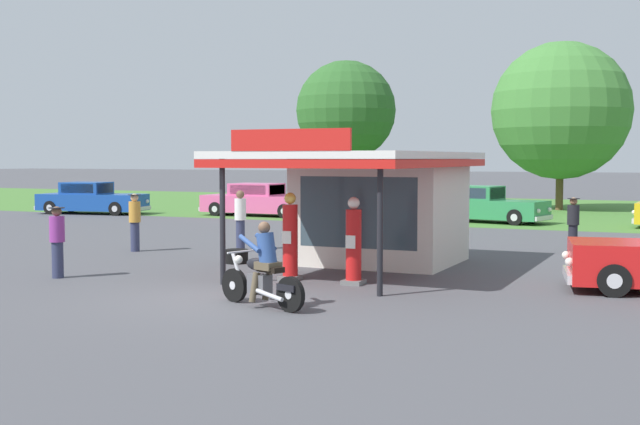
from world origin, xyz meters
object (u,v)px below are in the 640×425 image
object	(u,v)px
gas_pump_offside	(354,245)
gas_pump_nearside	(290,240)
motorcycle_with_rider	(263,272)
bystander_leaning_by_kiosk	(573,223)
parked_car_back_row_centre	(482,206)
bystander_admiring_sedan	(135,220)
parked_car_back_row_far_right	(259,201)
bystander_strolling_foreground	(57,240)
parked_car_back_row_centre_right	(92,199)
spare_tire_stack	(237,256)
bystander_standing_back_lot	(240,218)

from	to	relation	value
gas_pump_offside	gas_pump_nearside	bearing A→B (deg)	180.00
motorcycle_with_rider	bystander_leaning_by_kiosk	distance (m)	11.98
motorcycle_with_rider	parked_car_back_row_centre	xyz separation A→B (m)	(-1.08, 21.48, 0.05)
bystander_admiring_sedan	parked_car_back_row_far_right	bearing A→B (deg)	104.96
parked_car_back_row_far_right	bystander_strolling_foreground	size ratio (longest dim) A/B	3.43
parked_car_back_row_centre	bystander_strolling_foreground	world-z (taller)	bystander_strolling_foreground
gas_pump_nearside	parked_car_back_row_far_right	bearing A→B (deg)	120.89
motorcycle_with_rider	bystander_strolling_foreground	world-z (taller)	bystander_strolling_foreground
gas_pump_nearside	bystander_leaning_by_kiosk	size ratio (longest dim) A/B	1.23
parked_car_back_row_centre_right	bystander_admiring_sedan	world-z (taller)	bystander_admiring_sedan
parked_car_back_row_centre	bystander_admiring_sedan	distance (m)	16.53
gas_pump_offside	motorcycle_with_rider	xyz separation A→B (m)	(-0.48, -3.20, -0.21)
gas_pump_nearside	parked_car_back_row_centre_right	world-z (taller)	gas_pump_nearside
gas_pump_nearside	spare_tire_stack	distance (m)	3.38
bystander_admiring_sedan	spare_tire_stack	xyz separation A→B (m)	(4.09, -1.11, -0.73)
spare_tire_stack	gas_pump_offside	bearing A→B (deg)	-26.41
gas_pump_nearside	parked_car_back_row_centre_right	bearing A→B (deg)	140.38
parked_car_back_row_centre_right	spare_tire_stack	bearing A→B (deg)	-39.83
bystander_admiring_sedan	bystander_leaning_by_kiosk	size ratio (longest dim) A/B	1.06
motorcycle_with_rider	bystander_strolling_foreground	xyz separation A→B (m)	(-6.01, 1.28, 0.22)
bystander_standing_back_lot	parked_car_back_row_far_right	bearing A→B (deg)	116.80
gas_pump_offside	motorcycle_with_rider	bearing A→B (deg)	-98.61
parked_car_back_row_far_right	spare_tire_stack	bearing A→B (deg)	-62.96
gas_pump_offside	bystander_admiring_sedan	xyz separation A→B (m)	(-8.21, 3.16, 0.05)
parked_car_back_row_centre	bystander_standing_back_lot	bearing A→B (deg)	-106.30
parked_car_back_row_centre_right	bystander_strolling_foreground	size ratio (longest dim) A/B	3.42
parked_car_back_row_centre	bystander_standing_back_lot	size ratio (longest dim) A/B	3.19
gas_pump_nearside	spare_tire_stack	xyz separation A→B (m)	(-2.59, 2.05, -0.72)
gas_pump_nearside	bystander_standing_back_lot	xyz separation A→B (m)	(-4.01, 4.69, 0.05)
motorcycle_with_rider	bystander_strolling_foreground	size ratio (longest dim) A/B	1.27
parked_car_back_row_centre_right	bystander_leaning_by_kiosk	world-z (taller)	bystander_leaning_by_kiosk
motorcycle_with_rider	bystander_standing_back_lot	distance (m)	9.37
bystander_admiring_sedan	motorcycle_with_rider	bearing A→B (deg)	-39.45
motorcycle_with_rider	bystander_admiring_sedan	bearing A→B (deg)	140.55
gas_pump_offside	bystander_strolling_foreground	world-z (taller)	gas_pump_offside
parked_car_back_row_far_right	bystander_strolling_foreground	xyz separation A→B (m)	(5.57, -19.53, 0.17)
bystander_leaning_by_kiosk	bystander_strolling_foreground	bearing A→B (deg)	-134.98
parked_car_back_row_centre	spare_tire_stack	size ratio (longest dim) A/B	9.45
motorcycle_with_rider	parked_car_back_row_far_right	size ratio (longest dim) A/B	0.37
parked_car_back_row_centre_right	bystander_admiring_sedan	xyz separation A→B (m)	(12.03, -12.32, 0.21)
gas_pump_nearside	bystander_standing_back_lot	size ratio (longest dim) A/B	1.10
spare_tire_stack	bystander_standing_back_lot	bearing A→B (deg)	118.23
motorcycle_with_rider	parked_car_back_row_centre	bearing A→B (deg)	92.87
gas_pump_offside	motorcycle_with_rider	size ratio (longest dim) A/B	0.91
bystander_leaning_by_kiosk	gas_pump_nearside	bearing A→B (deg)	-121.89
motorcycle_with_rider	bystander_leaning_by_kiosk	xyz separation A→B (m)	(3.99, 11.29, 0.20)
bystander_leaning_by_kiosk	bystander_standing_back_lot	bearing A→B (deg)	-159.34
parked_car_back_row_far_right	bystander_strolling_foreground	world-z (taller)	bystander_strolling_foreground
gas_pump_nearside	bystander_leaning_by_kiosk	world-z (taller)	gas_pump_nearside
bystander_standing_back_lot	bystander_strolling_foreground	xyz separation A→B (m)	(-0.96, -6.60, -0.07)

